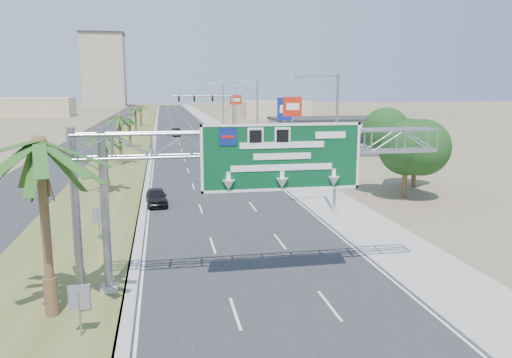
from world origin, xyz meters
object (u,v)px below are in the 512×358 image
object	(u,v)px
store_building	(328,132)
pole_sign_red_far	(236,103)
signal_mast	(221,113)
car_mid_lane	(215,157)
car_far	(177,132)
sign_gantry	(246,155)
car_right_lane	(210,147)
pole_sign_red_near	(292,110)
palm_near	(39,144)
car_left_lane	(157,197)
pole_sign_blue	(285,111)

from	to	relation	value
store_building	pole_sign_red_far	xyz separation A→B (m)	(-13.00, 15.36, 4.25)
signal_mast	store_building	world-z (taller)	signal_mast
car_mid_lane	car_far	distance (m)	36.92
signal_mast	car_mid_lane	world-z (taller)	signal_mast
sign_gantry	pole_sign_red_far	xyz separation A→B (m)	(10.06, 71.43, 0.19)
car_right_lane	pole_sign_red_near	distance (m)	15.09
sign_gantry	palm_near	distance (m)	8.41
car_mid_lane	signal_mast	bearing A→B (deg)	88.21
signal_mast	car_far	xyz separation A→B (m)	(-7.11, 12.13, -4.14)
car_left_lane	pole_sign_red_far	bearing A→B (deg)	71.21
car_mid_lane	pole_sign_red_far	world-z (taller)	pole_sign_red_far
car_left_lane	pole_sign_red_far	xyz separation A→B (m)	(14.27, 54.43, 5.59)
palm_near	store_building	size ratio (longest dim) A/B	0.46
store_building	pole_sign_red_far	size ratio (longest dim) A/B	2.27
palm_near	car_right_lane	size ratio (longest dim) A/B	1.72
palm_near	pole_sign_blue	world-z (taller)	palm_near
sign_gantry	pole_sign_blue	size ratio (longest dim) A/B	2.11
signal_mast	car_right_lane	size ratio (longest dim) A/B	2.12
sign_gantry	pole_sign_blue	bearing A→B (deg)	73.92
car_left_lane	palm_near	bearing A→B (deg)	-105.84
signal_mast	car_left_lane	world-z (taller)	signal_mast
sign_gantry	pole_sign_red_near	bearing A→B (deg)	72.32
signal_mast	pole_sign_blue	world-z (taller)	signal_mast
sign_gantry	store_building	distance (m)	60.77
pole_sign_red_near	pole_sign_blue	size ratio (longest dim) A/B	1.02
car_left_lane	pole_sign_red_far	distance (m)	56.55
store_building	car_mid_lane	world-z (taller)	store_building
pole_sign_red_far	sign_gantry	bearing A→B (deg)	-98.02
car_far	pole_sign_blue	distance (m)	33.54
car_right_lane	pole_sign_blue	xyz separation A→B (m)	(9.60, -5.51, 5.24)
store_building	pole_sign_red_near	world-z (taller)	pole_sign_red_near
signal_mast	store_building	distance (m)	18.08
pole_sign_red_near	pole_sign_blue	xyz separation A→B (m)	(0.21, 4.87, -0.40)
car_far	pole_sign_blue	size ratio (longest dim) A/B	0.62
car_left_lane	store_building	bearing A→B (deg)	50.99
store_building	car_left_lane	xyz separation A→B (m)	(-27.27, -39.07, -1.34)
car_mid_lane	car_right_lane	size ratio (longest dim) A/B	1.03
pole_sign_blue	pole_sign_red_far	distance (m)	27.63
sign_gantry	palm_near	size ratio (longest dim) A/B	2.01
store_building	pole_sign_red_near	distance (m)	20.52
car_mid_lane	pole_sign_blue	distance (m)	13.05
car_far	pole_sign_red_near	world-z (taller)	pole_sign_red_near
car_right_lane	car_left_lane	bearing A→B (deg)	-96.68
store_building	pole_sign_blue	distance (m)	16.46
car_right_lane	store_building	bearing A→B (deg)	24.31
store_building	car_left_lane	world-z (taller)	store_building
car_right_lane	pole_sign_red_near	bearing A→B (deg)	-41.93
car_far	palm_near	bearing A→B (deg)	-103.31
store_building	car_far	world-z (taller)	store_building
sign_gantry	pole_sign_blue	xyz separation A→B (m)	(12.66, 43.93, -0.15)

